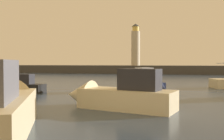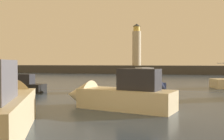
# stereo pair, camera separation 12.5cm
# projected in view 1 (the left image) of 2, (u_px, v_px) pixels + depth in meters

# --- Properties ---
(ground_plane) EXTENTS (220.00, 220.00, 0.00)m
(ground_plane) POSITION_uv_depth(u_px,v_px,m) (130.00, 84.00, 36.09)
(ground_plane) COLOR #2D3D51
(breakwater) EXTENTS (91.91, 6.98, 2.14)m
(breakwater) POSITION_uv_depth(u_px,v_px,m) (151.00, 70.00, 69.89)
(breakwater) COLOR #423F3D
(breakwater) RESTS_ON ground_plane
(lighthouse) EXTENTS (2.33, 2.33, 11.25)m
(lighthouse) POSITION_uv_depth(u_px,v_px,m) (136.00, 46.00, 70.67)
(lighthouse) COLOR beige
(lighthouse) RESTS_ON breakwater
(motorboat_1) EXTENTS (7.95, 4.04, 2.93)m
(motorboat_1) POSITION_uv_depth(u_px,v_px,m) (114.00, 95.00, 17.03)
(motorboat_1) COLOR beige
(motorboat_1) RESTS_ON ground_plane
(motorboat_2) EXTENTS (4.96, 5.90, 2.74)m
(motorboat_2) POSITION_uv_depth(u_px,v_px,m) (149.00, 85.00, 26.02)
(motorboat_2) COLOR #1E284C
(motorboat_2) RESTS_ON ground_plane
(motorboat_3) EXTENTS (5.64, 1.91, 2.03)m
(motorboat_3) POSITION_uv_depth(u_px,v_px,m) (18.00, 86.00, 26.36)
(motorboat_3) COLOR black
(motorboat_3) RESTS_ON ground_plane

